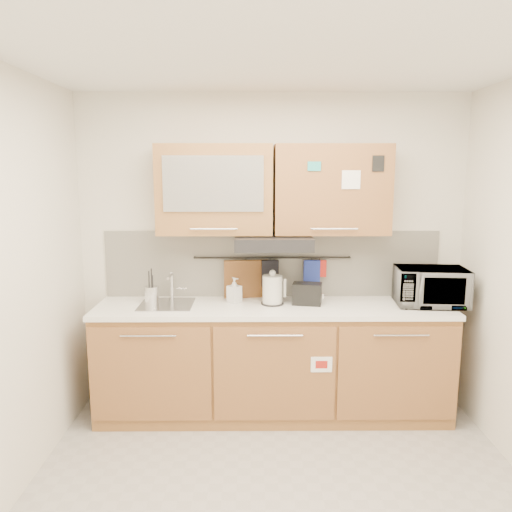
{
  "coord_description": "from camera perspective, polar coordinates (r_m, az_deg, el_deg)",
  "views": [
    {
      "loc": [
        -0.16,
        -2.65,
        1.99
      ],
      "look_at": [
        -0.14,
        1.05,
        1.34
      ],
      "focal_mm": 35.0,
      "sensor_mm": 36.0,
      "label": 1
    }
  ],
  "objects": [
    {
      "name": "microwave",
      "position": [
        4.2,
        19.33,
        -3.33
      ],
      "size": [
        0.57,
        0.41,
        0.3
      ],
      "primitive_type": "imported",
      "rotation": [
        0.0,
        0.0,
        -0.08
      ],
      "color": "#999999",
      "rests_on": "countertop"
    },
    {
      "name": "utensil_rail",
      "position": [
        4.17,
        1.86,
        -0.18
      ],
      "size": [
        1.3,
        0.02,
        0.02
      ],
      "primitive_type": "cylinder",
      "rotation": [
        0.0,
        1.57,
        0.0
      ],
      "color": "black",
      "rests_on": "backsplash"
    },
    {
      "name": "backsplash",
      "position": [
        4.21,
        1.84,
        -0.89
      ],
      "size": [
        2.8,
        0.02,
        0.56
      ],
      "primitive_type": "cube",
      "color": "silver",
      "rests_on": "countertop"
    },
    {
      "name": "oven_mitt",
      "position": [
        4.2,
        6.39,
        -2.0
      ],
      "size": [
        0.14,
        0.04,
        0.23
      ],
      "primitive_type": "cube",
      "rotation": [
        0.0,
        0.0,
        0.05
      ],
      "color": "navy",
      "rests_on": "utensil_rail"
    },
    {
      "name": "countertop",
      "position": [
        3.99,
        1.98,
        -5.93
      ],
      "size": [
        2.82,
        0.62,
        0.04
      ],
      "primitive_type": "cube",
      "color": "white",
      "rests_on": "base_cabinet"
    },
    {
      "name": "floor",
      "position": [
        3.32,
        2.82,
        -26.97
      ],
      "size": [
        3.2,
        3.2,
        0.0
      ],
      "primitive_type": "plane",
      "color": "#9E9993",
      "rests_on": "ground"
    },
    {
      "name": "ceiling",
      "position": [
        2.72,
        3.32,
        22.85
      ],
      "size": [
        3.2,
        3.2,
        0.0
      ],
      "primitive_type": "plane",
      "rotation": [
        3.14,
        0.0,
        0.0
      ],
      "color": "white",
      "rests_on": "wall_back"
    },
    {
      "name": "soap_bottle",
      "position": [
        4.05,
        -2.49,
        -3.91
      ],
      "size": [
        0.13,
        0.13,
        0.21
      ],
      "primitive_type": "imported",
      "rotation": [
        0.0,
        0.0,
        0.77
      ],
      "color": "#999999",
      "rests_on": "countertop"
    },
    {
      "name": "wall_back",
      "position": [
        4.21,
        1.84,
        0.47
      ],
      "size": [
        3.2,
        0.0,
        3.2
      ],
      "primitive_type": "plane",
      "rotation": [
        1.57,
        0.0,
        0.0
      ],
      "color": "silver",
      "rests_on": "ground"
    },
    {
      "name": "base_cabinet",
      "position": [
        4.16,
        1.93,
        -12.49
      ],
      "size": [
        2.8,
        0.64,
        0.88
      ],
      "color": "#AA763C",
      "rests_on": "floor"
    },
    {
      "name": "dark_pouch",
      "position": [
        4.17,
        1.61,
        -1.99
      ],
      "size": [
        0.15,
        0.06,
        0.22
      ],
      "primitive_type": "cube",
      "rotation": [
        0.0,
        0.0,
        0.17
      ],
      "color": "black",
      "rests_on": "utensil_rail"
    },
    {
      "name": "toaster",
      "position": [
        4.02,
        5.86,
        -4.28
      ],
      "size": [
        0.25,
        0.18,
        0.17
      ],
      "rotation": [
        0.0,
        0.0,
        -0.2
      ],
      "color": "black",
      "rests_on": "countertop"
    },
    {
      "name": "sink",
      "position": [
        4.06,
        -10.15,
        -5.46
      ],
      "size": [
        0.42,
        0.4,
        0.26
      ],
      "color": "silver",
      "rests_on": "countertop"
    },
    {
      "name": "pot_holder",
      "position": [
        4.2,
        7.26,
        -1.43
      ],
      "size": [
        0.12,
        0.03,
        0.14
      ],
      "primitive_type": "cube",
      "rotation": [
        0.0,
        0.0,
        -0.1
      ],
      "color": "#B21F17",
      "rests_on": "utensil_rail"
    },
    {
      "name": "kettle",
      "position": [
        4.0,
        1.91,
        -3.96
      ],
      "size": [
        0.21,
        0.2,
        0.28
      ],
      "rotation": [
        0.0,
        0.0,
        0.28
      ],
      "color": "silver",
      "rests_on": "countertop"
    },
    {
      "name": "upper_cabinets",
      "position": [
        3.98,
        1.91,
        7.61
      ],
      "size": [
        1.82,
        0.37,
        0.7
      ],
      "color": "#AA763C",
      "rests_on": "wall_back"
    },
    {
      "name": "cutting_board",
      "position": [
        4.2,
        -1.15,
        -3.53
      ],
      "size": [
        0.37,
        0.07,
        0.45
      ],
      "primitive_type": "cube",
      "rotation": [
        0.0,
        0.0,
        0.11
      ],
      "color": "brown",
      "rests_on": "utensil_rail"
    },
    {
      "name": "range_hood",
      "position": [
        3.94,
        1.99,
        1.6
      ],
      "size": [
        0.6,
        0.46,
        0.1
      ],
      "primitive_type": "cube",
      "color": "black",
      "rests_on": "upper_cabinets"
    },
    {
      "name": "utensil_crock",
      "position": [
        4.1,
        -11.84,
        -4.35
      ],
      "size": [
        0.12,
        0.12,
        0.28
      ],
      "rotation": [
        0.0,
        0.0,
        0.04
      ],
      "color": "silver",
      "rests_on": "countertop"
    }
  ]
}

